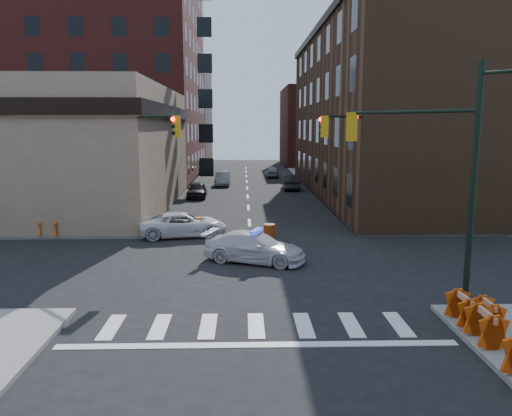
{
  "coord_description": "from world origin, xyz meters",
  "views": [
    {
      "loc": [
        -0.38,
        -21.59,
        6.19
      ],
      "look_at": [
        0.24,
        2.52,
        2.2
      ],
      "focal_mm": 35.0,
      "sensor_mm": 36.0,
      "label": 1
    }
  ],
  "objects": [
    {
      "name": "barrel_road",
      "position": [
        0.99,
        4.11,
        0.53
      ],
      "size": [
        0.77,
        0.77,
        1.07
      ],
      "primitive_type": "cylinder",
      "rotation": [
        0.0,
        0.0,
        0.36
      ],
      "color": "#D14809",
      "rests_on": "ground"
    },
    {
      "name": "signal_pole_ne",
      "position": [
        5.84,
        5.35,
        4.34
      ],
      "size": [
        3.67,
        3.58,
        8.0
      ],
      "rotation": [
        0.0,
        0.0,
        -2.36
      ],
      "color": "black",
      "rests_on": "sidewalk_ne"
    },
    {
      "name": "ground",
      "position": [
        0.0,
        0.0,
        0.0
      ],
      "size": [
        140.0,
        140.0,
        0.0
      ],
      "primitive_type": "plane",
      "color": "black",
      "rests_on": "ground"
    },
    {
      "name": "parked_car_wfar",
      "position": [
        -2.5,
        30.52,
        0.72
      ],
      "size": [
        1.61,
        4.38,
        1.43
      ],
      "primitive_type": "imported",
      "rotation": [
        0.0,
        0.0,
        -0.02
      ],
      "color": "gray",
      "rests_on": "ground"
    },
    {
      "name": "sidewalk_nw",
      "position": [
        -23.0,
        32.75,
        0.07
      ],
      "size": [
        34.0,
        54.5,
        0.15
      ],
      "primitive_type": "cube",
      "color": "gray",
      "rests_on": "ground"
    },
    {
      "name": "sidewalk_ne",
      "position": [
        23.0,
        32.75,
        0.07
      ],
      "size": [
        34.0,
        54.5,
        0.15
      ],
      "primitive_type": "cube",
      "color": "gray",
      "rests_on": "ground"
    },
    {
      "name": "barricade_se_c",
      "position": [
        6.4,
        -8.5,
        0.62
      ],
      "size": [
        0.66,
        1.27,
        0.94
      ],
      "primitive_type": null,
      "rotation": [
        0.0,
        0.0,
        1.55
      ],
      "color": "orange",
      "rests_on": "sidewalk_se"
    },
    {
      "name": "parked_car_efar",
      "position": [
        3.11,
        38.64,
        0.66
      ],
      "size": [
        1.67,
        3.92,
        1.32
      ],
      "primitive_type": "imported",
      "rotation": [
        0.0,
        0.0,
        3.11
      ],
      "color": "gray",
      "rests_on": "ground"
    },
    {
      "name": "filler_nw",
      "position": [
        -16.0,
        62.0,
        8.0
      ],
      "size": [
        20.0,
        18.0,
        16.0
      ],
      "primitive_type": "cube",
      "color": "brown",
      "rests_on": "ground"
    },
    {
      "name": "pedestrian_a",
      "position": [
        -10.05,
        8.69,
        0.97
      ],
      "size": [
        0.71,
        0.68,
        1.64
      ],
      "primitive_type": "imported",
      "rotation": [
        0.0,
        0.0,
        -0.68
      ],
      "color": "black",
      "rests_on": "sidewalk_nw"
    },
    {
      "name": "police_car",
      "position": [
        0.13,
        0.67,
        0.68
      ],
      "size": [
        5.09,
        3.44,
        1.37
      ],
      "primitive_type": "imported",
      "rotation": [
        0.0,
        0.0,
        1.21
      ],
      "color": "silver",
      "rests_on": "ground"
    },
    {
      "name": "barricade_nw_b",
      "position": [
        -11.08,
        5.7,
        0.59
      ],
      "size": [
        1.22,
        0.69,
        0.88
      ],
      "primitive_type": null,
      "rotation": [
        0.0,
        0.0,
        -0.09
      ],
      "color": "#CE5009",
      "rests_on": "sidewalk_nw"
    },
    {
      "name": "pedestrian_b",
      "position": [
        -11.26,
        8.09,
        1.11
      ],
      "size": [
        1.11,
        0.98,
        1.93
      ],
      "primitive_type": "imported",
      "rotation": [
        0.0,
        0.0,
        0.3
      ],
      "color": "black",
      "rests_on": "sidewalk_nw"
    },
    {
      "name": "barricade_nw_a",
      "position": [
        -6.5,
        7.46,
        0.55
      ],
      "size": [
        1.08,
        0.55,
        0.8
      ],
      "primitive_type": null,
      "rotation": [
        0.0,
        0.0,
        -0.01
      ],
      "color": "#E4590A",
      "rests_on": "sidewalk_nw"
    },
    {
      "name": "barrel_bank",
      "position": [
        -2.94,
        6.56,
        0.5
      ],
      "size": [
        0.64,
        0.64,
        1.0
      ],
      "primitive_type": "cylinder",
      "rotation": [
        0.0,
        0.0,
        -0.15
      ],
      "color": "#CD6A09",
      "rests_on": "ground"
    },
    {
      "name": "barricade_se_a",
      "position": [
        6.4,
        -7.11,
        0.6
      ],
      "size": [
        0.61,
        1.21,
        0.91
      ],
      "primitive_type": null,
      "rotation": [
        0.0,
        0.0,
        1.58
      ],
      "color": "#D7640A",
      "rests_on": "sidewalk_se"
    },
    {
      "name": "parked_car_wnear",
      "position": [
        -4.43,
        21.5,
        0.69
      ],
      "size": [
        1.74,
        4.07,
        1.37
      ],
      "primitive_type": "imported",
      "rotation": [
        0.0,
        0.0,
        0.03
      ],
      "color": "black",
      "rests_on": "ground"
    },
    {
      "name": "filler_ne",
      "position": [
        14.0,
        58.0,
        6.0
      ],
      "size": [
        16.0,
        16.0,
        12.0
      ],
      "primitive_type": "cube",
      "color": "#58201C",
      "rests_on": "ground"
    },
    {
      "name": "pedestrian_c",
      "position": [
        -11.0,
        6.0,
        1.14
      ],
      "size": [
        1.21,
        0.64,
        1.97
      ],
      "primitive_type": "imported",
      "rotation": [
        0.0,
        0.0,
        0.15
      ],
      "color": "#212431",
      "rests_on": "sidewalk_nw"
    },
    {
      "name": "parked_car_enear",
      "position": [
        4.3,
        26.92,
        0.73
      ],
      "size": [
        1.66,
        4.46,
        1.46
      ],
      "primitive_type": "imported",
      "rotation": [
        0.0,
        0.0,
        3.11
      ],
      "color": "black",
      "rests_on": "ground"
    },
    {
      "name": "tree_ne_near",
      "position": [
        7.5,
        26.0,
        3.49
      ],
      "size": [
        3.0,
        3.0,
        4.85
      ],
      "color": "black",
      "rests_on": "sidewalk_ne"
    },
    {
      "name": "parked_car_wdeep",
      "position": [
        -5.5,
        44.54,
        0.81
      ],
      "size": [
        2.53,
        5.69,
        1.62
      ],
      "primitive_type": "imported",
      "rotation": [
        0.0,
        0.0,
        0.05
      ],
      "color": "black",
      "rests_on": "ground"
    },
    {
      "name": "apartment_block",
      "position": [
        -18.5,
        40.0,
        12.0
      ],
      "size": [
        25.0,
        25.0,
        24.0
      ],
      "primitive_type": "cube",
      "color": "#58201C",
      "rests_on": "ground"
    },
    {
      "name": "commercial_row_ne",
      "position": [
        13.0,
        22.5,
        7.0
      ],
      "size": [
        14.0,
        34.0,
        14.0
      ],
      "primitive_type": "cube",
      "color": "#4F341F",
      "rests_on": "ground"
    },
    {
      "name": "bank_building",
      "position": [
        -17.0,
        16.5,
        4.5
      ],
      "size": [
        22.0,
        22.0,
        9.0
      ],
      "primitive_type": "cube",
      "color": "#917C5F",
      "rests_on": "ground"
    },
    {
      "name": "pickup",
      "position": [
        -3.78,
        6.13,
        0.68
      ],
      "size": [
        5.25,
        3.19,
        1.36
      ],
      "primitive_type": "imported",
      "rotation": [
        0.0,
        0.0,
        1.77
      ],
      "color": "silver",
      "rests_on": "ground"
    },
    {
      "name": "signal_pole_nw",
      "position": [
        -5.85,
        5.34,
        4.34
      ],
      "size": [
        3.58,
        3.67,
        8.0
      ],
      "rotation": [
        0.0,
        0.0,
        -0.79
      ],
      "color": "black",
      "rests_on": "sidewalk_nw"
    },
    {
      "name": "signal_pole_se",
      "position": [
        6.04,
        -5.52,
        4.61
      ],
      "size": [
        5.4,
        5.27,
        8.0
      ],
      "rotation": [
        0.0,
        0.0,
        2.36
      ],
      "color": "black",
      "rests_on": "sidewalk_se"
    },
    {
      "name": "tree_ne_far",
      "position": [
        7.5,
        34.0,
        3.49
      ],
      "size": [
        3.0,
        3.0,
        4.85
      ],
      "color": "black",
      "rests_on": "sidewalk_ne"
    },
    {
      "name": "barricade_se_b",
      "position": [
        7.02,
        -7.4,
        0.56
      ],
      "size": [
        0.61,
        1.12,
        0.82
      ],
      "primitive_type": null,
      "rotation": [
        0.0,
        0.0,
        1.51
      ],
      "color": "orange",
      "rests_on": "sidewalk_se"
    }
  ]
}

